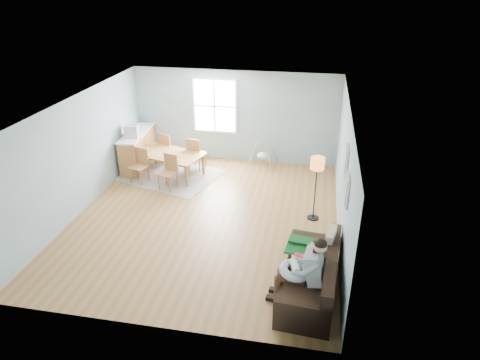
% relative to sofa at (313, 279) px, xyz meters
% --- Properties ---
extents(room, '(8.40, 9.40, 3.90)m').
position_rel_sofa_xyz_m(room, '(-2.51, 2.20, 2.12)').
color(room, olive).
extents(window, '(1.32, 0.08, 1.62)m').
position_rel_sofa_xyz_m(window, '(-3.11, 5.67, 1.35)').
color(window, white).
rests_on(window, room).
extents(pictures, '(0.05, 1.34, 0.74)m').
position_rel_sofa_xyz_m(pictures, '(0.45, 1.15, 1.55)').
color(pictures, white).
rests_on(pictures, room).
extents(wall_plates, '(0.67, 0.02, 0.66)m').
position_rel_sofa_xyz_m(wall_plates, '(-4.51, 5.67, 1.53)').
color(wall_plates, '#8899A3').
rests_on(wall_plates, room).
extents(sofa, '(1.07, 2.18, 0.85)m').
position_rel_sofa_xyz_m(sofa, '(0.00, 0.00, 0.00)').
color(sofa, black).
rests_on(sofa, room).
extents(green_throw, '(1.06, 0.94, 0.04)m').
position_rel_sofa_xyz_m(green_throw, '(-0.03, 0.71, 0.24)').
color(green_throw, '#13571E').
rests_on(green_throw, sofa).
extents(beige_pillow, '(0.22, 0.50, 0.48)m').
position_rel_sofa_xyz_m(beige_pillow, '(0.26, 0.53, 0.46)').
color(beige_pillow, tan).
rests_on(beige_pillow, sofa).
extents(father, '(1.00, 0.51, 1.37)m').
position_rel_sofa_xyz_m(father, '(-0.16, -0.29, 0.43)').
color(father, '#98989B').
rests_on(father, sofa).
extents(nursing_pillow, '(0.59, 0.57, 0.22)m').
position_rel_sofa_xyz_m(nursing_pillow, '(-0.32, -0.28, 0.36)').
color(nursing_pillow, '#A8BED2').
rests_on(nursing_pillow, father).
extents(infant, '(0.20, 0.39, 0.14)m').
position_rel_sofa_xyz_m(infant, '(-0.32, -0.24, 0.45)').
color(infant, silver).
rests_on(infant, nursing_pillow).
extents(toddler, '(0.54, 0.33, 0.82)m').
position_rel_sofa_xyz_m(toddler, '(-0.06, 0.20, 0.41)').
color(toddler, silver).
rests_on(toddler, sofa).
extents(floor_lamp, '(0.31, 0.31, 1.53)m').
position_rel_sofa_xyz_m(floor_lamp, '(-0.06, 2.60, 0.97)').
color(floor_lamp, black).
rests_on(floor_lamp, room).
extents(storage_cube, '(0.52, 0.47, 0.54)m').
position_rel_sofa_xyz_m(storage_cube, '(-0.16, 0.19, -0.03)').
color(storage_cube, silver).
rests_on(storage_cube, room).
extents(rug, '(3.03, 2.60, 0.01)m').
position_rel_sofa_xyz_m(rug, '(-4.11, 4.22, -0.30)').
color(rug, gray).
rests_on(rug, room).
extents(dining_table, '(2.07, 1.52, 0.65)m').
position_rel_sofa_xyz_m(dining_table, '(-4.11, 4.22, 0.02)').
color(dining_table, olive).
rests_on(dining_table, rug).
extents(chair_sw, '(0.51, 0.51, 0.93)m').
position_rel_sofa_xyz_m(chair_sw, '(-4.74, 3.74, 0.23)').
color(chair_sw, '#946133').
rests_on(chair_sw, rug).
extents(chair_se, '(0.52, 0.52, 0.93)m').
position_rel_sofa_xyz_m(chair_se, '(-3.84, 3.48, 0.23)').
color(chair_se, '#946133').
rests_on(chair_se, rug).
extents(chair_nw, '(0.57, 0.57, 0.97)m').
position_rel_sofa_xyz_m(chair_nw, '(-4.39, 4.97, 0.25)').
color(chair_nw, '#946133').
rests_on(chair_nw, rug).
extents(chair_ne, '(0.53, 0.53, 0.98)m').
position_rel_sofa_xyz_m(chair_ne, '(-3.48, 4.71, 0.26)').
color(chair_ne, '#946133').
rests_on(chair_ne, rug).
extents(counter, '(0.67, 1.89, 1.04)m').
position_rel_sofa_xyz_m(counter, '(-5.21, 4.70, 0.22)').
color(counter, olive).
rests_on(counter, room).
extents(monitor, '(0.41, 0.39, 0.34)m').
position_rel_sofa_xyz_m(monitor, '(-5.17, 4.35, 0.91)').
color(monitor, '#B0B0B5').
rests_on(monitor, counter).
extents(baby_swing, '(0.89, 0.91, 0.81)m').
position_rel_sofa_xyz_m(baby_swing, '(-1.63, 5.30, 0.06)').
color(baby_swing, '#B0B0B5').
rests_on(baby_swing, room).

